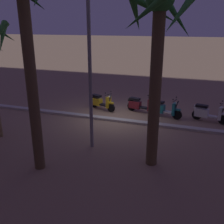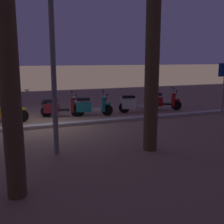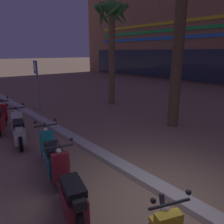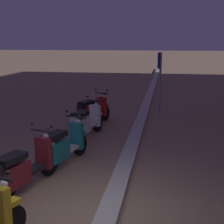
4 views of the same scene
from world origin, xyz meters
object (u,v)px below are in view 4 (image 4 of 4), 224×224
object	(u,v)px
scooter_red_mid_rear	(92,112)
scooter_maroon_lead_nearest	(24,168)
scooter_white_last_in_row	(85,123)
scooter_teal_gap_after_mid	(63,146)
crossing_sign	(160,76)

from	to	relation	value
scooter_red_mid_rear	scooter_maroon_lead_nearest	xyz separation A→B (m)	(5.21, -0.15, -0.02)
scooter_white_last_in_row	scooter_teal_gap_after_mid	xyz separation A→B (m)	(2.26, 0.02, 0.00)
scooter_maroon_lead_nearest	crossing_sign	size ratio (longest dim) A/B	0.76
scooter_teal_gap_after_mid	crossing_sign	size ratio (longest dim) A/B	0.74
scooter_maroon_lead_nearest	crossing_sign	xyz separation A→B (m)	(-7.13, 2.37, 1.06)
scooter_white_last_in_row	crossing_sign	xyz separation A→B (m)	(-3.49, 2.05, 1.05)
scooter_teal_gap_after_mid	scooter_maroon_lead_nearest	bearing A→B (deg)	-13.56
scooter_maroon_lead_nearest	scooter_teal_gap_after_mid	bearing A→B (deg)	166.44
scooter_teal_gap_after_mid	crossing_sign	bearing A→B (deg)	160.54
crossing_sign	scooter_red_mid_rear	bearing A→B (deg)	-49.07
crossing_sign	scooter_teal_gap_after_mid	bearing A→B (deg)	-19.46
scooter_teal_gap_after_mid	crossing_sign	distance (m)	6.18
scooter_white_last_in_row	scooter_red_mid_rear	bearing A→B (deg)	-174.18
scooter_red_mid_rear	scooter_white_last_in_row	size ratio (longest dim) A/B	0.93
crossing_sign	scooter_maroon_lead_nearest	bearing A→B (deg)	-18.34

